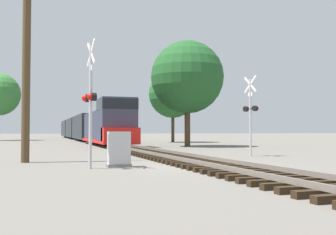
{
  "coord_description": "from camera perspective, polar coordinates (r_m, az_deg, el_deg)",
  "views": [
    {
      "loc": [
        -6.19,
        -14.28,
        1.37
      ],
      "look_at": [
        0.55,
        6.31,
        2.12
      ],
      "focal_mm": 42.0,
      "sensor_mm": 36.0,
      "label": 1
    }
  ],
  "objects": [
    {
      "name": "ground_plane",
      "position": [
        15.63,
        5.33,
        -7.01
      ],
      "size": [
        400.0,
        400.0,
        0.0
      ],
      "primitive_type": "plane",
      "color": "#666059"
    },
    {
      "name": "rail_track_bed",
      "position": [
        15.62,
        5.33,
        -6.52
      ],
      "size": [
        2.6,
        160.0,
        0.31
      ],
      "color": "black",
      "rests_on": "ground"
    },
    {
      "name": "freight_train",
      "position": [
        62.47,
        -12.45,
        -1.5
      ],
      "size": [
        2.99,
        64.53,
        4.15
      ],
      "color": "#33384C",
      "rests_on": "ground"
    },
    {
      "name": "crossing_signal_near",
      "position": [
        14.64,
        -11.26,
        2.69
      ],
      "size": [
        0.45,
        1.01,
        4.71
      ],
      "rotation": [
        0.0,
        0.0,
        -1.41
      ],
      "color": "#B7B7BC",
      "rests_on": "ground"
    },
    {
      "name": "crossing_signal_far",
      "position": [
        21.98,
        11.91,
        0.94
      ],
      "size": [
        0.53,
        1.01,
        4.4
      ],
      "rotation": [
        0.0,
        0.0,
        1.83
      ],
      "color": "#B7B7BC",
      "rests_on": "ground"
    },
    {
      "name": "relay_cabinet",
      "position": [
        15.19,
        -7.14,
        -4.63
      ],
      "size": [
        0.91,
        0.54,
        1.36
      ],
      "color": "slate",
      "rests_on": "ground"
    },
    {
      "name": "utility_pole",
      "position": [
        18.55,
        -19.86,
        8.93
      ],
      "size": [
        1.8,
        0.35,
        9.52
      ],
      "color": "#4C3A23",
      "rests_on": "ground"
    },
    {
      "name": "tree_far_right",
      "position": [
        35.24,
        2.82,
        5.86
      ],
      "size": [
        6.5,
        6.5,
        9.45
      ],
      "color": "#473521",
      "rests_on": "ground"
    },
    {
      "name": "tree_mid_background",
      "position": [
        48.3,
        0.7,
        3.44
      ],
      "size": [
        5.92,
        5.92,
        8.9
      ],
      "color": "#473521",
      "rests_on": "ground"
    }
  ]
}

